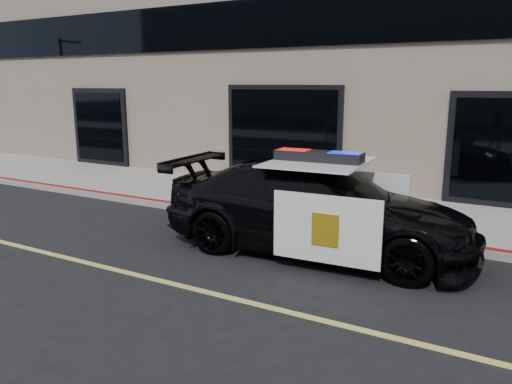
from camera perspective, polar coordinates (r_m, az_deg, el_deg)
The scene contains 4 objects.
ground at distance 8.02m, azimuth -13.16°, elevation -9.32°, with size 120.00×120.00×0.00m, color black.
sidewalk_n at distance 12.19m, azimuth 3.65°, elevation -1.17°, with size 60.00×3.50×0.15m, color gray.
police_car at distance 8.77m, azimuth 7.03°, elevation -1.71°, with size 2.89×5.73×1.79m.
fire_hydrant at distance 11.44m, azimuth 0.60°, elevation 0.44°, with size 0.40×0.55×0.87m.
Camera 1 is at (5.13, -5.43, 2.92)m, focal length 35.00 mm.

